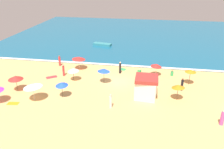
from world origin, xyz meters
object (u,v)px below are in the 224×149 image
at_px(beach_umbrella_1, 62,84).
at_px(beach_umbrella_2, 156,65).
at_px(beachgoer_0, 222,118).
at_px(beachgoer_1, 63,70).
at_px(beach_umbrella_6, 73,70).
at_px(beachgoer_7, 120,68).
at_px(beachgoer_3, 111,101).
at_px(beachgoer_4, 60,61).
at_px(beach_umbrella_5, 79,58).
at_px(beachgoer_2, 182,85).
at_px(beach_umbrella_7, 15,78).
at_px(beach_umbrella_3, 191,71).
at_px(small_boat_0, 102,44).
at_px(beach_umbrella_4, 33,86).
at_px(beach_umbrella_8, 104,70).
at_px(beach_umbrella_9, 178,86).
at_px(beachgoer_6, 139,72).
at_px(beachgoer_5, 172,73).
at_px(lifeguard_cabana, 146,87).

height_order(beach_umbrella_1, beach_umbrella_2, beach_umbrella_1).
bearing_deg(beachgoer_0, beachgoer_1, 155.68).
xyz_separation_m(beach_umbrella_6, beachgoer_7, (6.23, 3.86, -0.78)).
relative_size(beachgoer_0, beachgoer_3, 0.96).
distance_m(beach_umbrella_6, beachgoer_3, 9.25).
distance_m(beach_umbrella_2, beachgoer_4, 16.02).
xyz_separation_m(beach_umbrella_5, beachgoer_2, (15.62, -4.86, -1.09)).
bearing_deg(beach_umbrella_2, beach_umbrella_6, -161.86).
xyz_separation_m(beach_umbrella_7, beachgoer_0, (24.71, -3.47, -1.11)).
xyz_separation_m(beach_umbrella_5, beachgoer_3, (7.09, -10.80, -1.05)).
bearing_deg(beach_umbrella_3, small_boat_0, 133.75).
xyz_separation_m(beach_umbrella_4, beach_umbrella_8, (7.41, 6.25, 0.03)).
xyz_separation_m(beach_umbrella_1, beach_umbrella_6, (-0.18, 4.95, -0.12)).
height_order(beach_umbrella_4, beach_umbrella_7, beach_umbrella_4).
distance_m(beach_umbrella_3, beach_umbrella_7, 23.37).
bearing_deg(beach_umbrella_3, beach_umbrella_9, -113.04).
bearing_deg(beach_umbrella_1, beachgoer_6, 44.03).
distance_m(beach_umbrella_1, beach_umbrella_8, 6.51).
bearing_deg(beach_umbrella_8, beach_umbrella_5, 138.54).
height_order(beach_umbrella_4, beachgoer_4, beach_umbrella_4).
distance_m(beach_umbrella_3, small_boat_0, 23.01).
relative_size(beach_umbrella_1, beach_umbrella_6, 0.92).
bearing_deg(beach_umbrella_4, beachgoer_2, 17.88).
bearing_deg(small_boat_0, beachgoer_6, -58.30).
bearing_deg(beach_umbrella_6, beach_umbrella_2, 18.14).
relative_size(beach_umbrella_8, beach_umbrella_9, 1.13).
xyz_separation_m(beach_umbrella_7, beachgoer_2, (21.46, 3.79, -1.06)).
xyz_separation_m(beach_umbrella_7, beachgoer_3, (12.93, -2.15, -1.01)).
height_order(beach_umbrella_6, beach_umbrella_9, beach_umbrella_9).
bearing_deg(beachgoer_3, beachgoer_6, 75.47).
relative_size(beach_umbrella_9, beachgoer_0, 1.28).
distance_m(beach_umbrella_8, beachgoer_5, 10.70).
bearing_deg(beachgoer_6, beachgoer_7, 178.75).
relative_size(beach_umbrella_3, beachgoer_3, 1.27).
bearing_deg(beachgoer_4, beachgoer_5, -3.52).
bearing_deg(beach_umbrella_4, beachgoer_4, 96.30).
relative_size(beachgoer_1, small_boat_0, 0.45).
height_order(beach_umbrella_8, beachgoer_6, beach_umbrella_8).
distance_m(beach_umbrella_7, beachgoer_3, 13.14).
relative_size(beach_umbrella_9, beachgoer_7, 1.14).
xyz_separation_m(beach_umbrella_1, beachgoer_4, (-4.39, 10.34, -0.97)).
relative_size(beach_umbrella_1, beachgoer_7, 1.12).
bearing_deg(beach_umbrella_8, beach_umbrella_3, 7.51).
relative_size(beach_umbrella_1, beach_umbrella_7, 0.79).
height_order(beach_umbrella_8, beach_umbrella_9, beach_umbrella_8).
xyz_separation_m(beach_umbrella_5, beachgoer_0, (18.87, -12.11, -1.14)).
bearing_deg(beachgoer_1, beach_umbrella_1, -70.76).
distance_m(lifeguard_cabana, beach_umbrella_5, 13.33).
bearing_deg(beach_umbrella_5, beachgoer_3, -56.74).
bearing_deg(beachgoer_6, beach_umbrella_6, -157.65).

